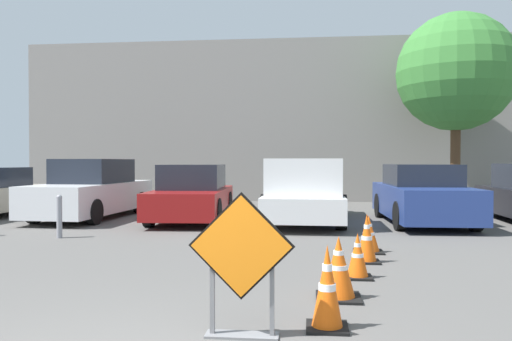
{
  "coord_description": "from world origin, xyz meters",
  "views": [
    {
      "loc": [
        1.35,
        -3.12,
        1.56
      ],
      "look_at": [
        -0.07,
        10.32,
        1.31
      ],
      "focal_mm": 35.0,
      "sensor_mm": 36.0,
      "label": 1
    }
  ],
  "objects": [
    {
      "name": "parked_car_third",
      "position": [
        -1.69,
        9.68,
        0.68
      ],
      "size": [
        1.98,
        4.15,
        1.47
      ],
      "rotation": [
        0.0,
        0.0,
        3.2
      ],
      "color": "maroon",
      "rests_on": "ground_plane"
    },
    {
      "name": "building_facade_backdrop",
      "position": [
        -0.12,
        18.76,
        3.17
      ],
      "size": [
        19.91,
        5.0,
        6.34
      ],
      "color": "gray",
      "rests_on": "ground_plane"
    },
    {
      "name": "traffic_cone_second",
      "position": [
        1.69,
        2.58,
        0.35
      ],
      "size": [
        0.5,
        0.5,
        0.71
      ],
      "color": "black",
      "rests_on": "ground_plane"
    },
    {
      "name": "road_closed_sign",
      "position": [
        0.77,
        1.21,
        0.69
      ],
      "size": [
        0.95,
        0.2,
        1.29
      ],
      "color": "black",
      "rests_on": "ground_plane"
    },
    {
      "name": "traffic_cone_fifth",
      "position": [
        2.38,
        5.54,
        0.31
      ],
      "size": [
        0.49,
        0.49,
        0.63
      ],
      "color": "black",
      "rests_on": "ground_plane"
    },
    {
      "name": "parked_car_fourth",
      "position": [
        4.18,
        9.72,
        0.69
      ],
      "size": [
        1.95,
        4.33,
        1.48
      ],
      "rotation": [
        0.0,
        0.0,
        3.17
      ],
      "color": "navy",
      "rests_on": "ground_plane"
    },
    {
      "name": "street_tree_behind_lot",
      "position": [
        6.2,
        14.03,
        4.49
      ],
      "size": [
        3.88,
        3.88,
        6.45
      ],
      "color": "#513823",
      "rests_on": "ground_plane"
    },
    {
      "name": "traffic_cone_fourth",
      "position": [
        2.25,
        4.68,
        0.37
      ],
      "size": [
        0.4,
        0.4,
        0.76
      ],
      "color": "black",
      "rests_on": "ground_plane"
    },
    {
      "name": "bollard_nearest",
      "position": [
        -3.69,
        6.52,
        0.47
      ],
      "size": [
        0.12,
        0.12,
        0.88
      ],
      "color": "gray",
      "rests_on": "ground_plane"
    },
    {
      "name": "pickup_truck",
      "position": [
        1.25,
        9.56,
        0.74
      ],
      "size": [
        1.99,
        5.26,
        1.62
      ],
      "rotation": [
        0.0,
        0.0,
        3.13
      ],
      "color": "silver",
      "rests_on": "ground_plane"
    },
    {
      "name": "ground_plane",
      "position": [
        0.0,
        10.0,
        0.0
      ],
      "size": [
        96.0,
        96.0,
        0.0
      ],
      "primitive_type": "plane",
      "color": "#565451"
    },
    {
      "name": "traffic_cone_third",
      "position": [
        2.01,
        3.62,
        0.29
      ],
      "size": [
        0.38,
        0.38,
        0.6
      ],
      "color": "black",
      "rests_on": "ground_plane"
    },
    {
      "name": "parked_car_second",
      "position": [
        -4.62,
        10.12,
        0.74
      ],
      "size": [
        1.98,
        4.73,
        1.62
      ],
      "rotation": [
        0.0,
        0.0,
        3.09
      ],
      "color": "silver",
      "rests_on": "ground_plane"
    },
    {
      "name": "traffic_cone_nearest",
      "position": [
        1.53,
        1.54,
        0.38
      ],
      "size": [
        0.39,
        0.39,
        0.79
      ],
      "color": "black",
      "rests_on": "ground_plane"
    }
  ]
}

